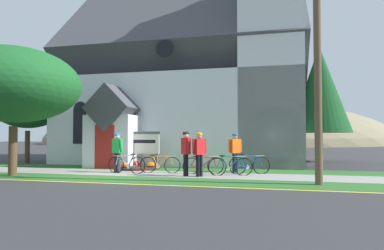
{
  "coord_description": "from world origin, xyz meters",
  "views": [
    {
      "loc": [
        6.6,
        -11.88,
        1.56
      ],
      "look_at": [
        2.85,
        3.62,
        2.09
      ],
      "focal_mm": 31.65,
      "sensor_mm": 36.0,
      "label": 1
    }
  ],
  "objects_px": {
    "bicycle_orange": "(160,164)",
    "roadside_conifer": "(320,89)",
    "church_sign": "(142,144)",
    "bicycle_green": "(203,165)",
    "bicycle_blue": "(249,165)",
    "cyclist_in_white_jersey": "(117,149)",
    "bicycle_yellow": "(127,164)",
    "cyclist_in_yellow_jersey": "(199,151)",
    "bicycle_white": "(230,166)",
    "cyclist_in_orange_jersey": "(235,150)",
    "utility_pole": "(314,29)",
    "verge_sapling": "(14,85)",
    "yard_deciduous_tree": "(28,103)",
    "cyclist_in_blue_jersey": "(186,150)"
  },
  "relations": [
    {
      "from": "cyclist_in_yellow_jersey",
      "to": "cyclist_in_white_jersey",
      "type": "distance_m",
      "value": 3.8
    },
    {
      "from": "church_sign",
      "to": "cyclist_in_orange_jersey",
      "type": "distance_m",
      "value": 4.77
    },
    {
      "from": "bicycle_white",
      "to": "roadside_conifer",
      "type": "bearing_deg",
      "value": 63.16
    },
    {
      "from": "cyclist_in_blue_jersey",
      "to": "yard_deciduous_tree",
      "type": "distance_m",
      "value": 11.62
    },
    {
      "from": "bicycle_blue",
      "to": "cyclist_in_orange_jersey",
      "type": "distance_m",
      "value": 0.98
    },
    {
      "from": "cyclist_in_white_jersey",
      "to": "verge_sapling",
      "type": "bearing_deg",
      "value": -150.92
    },
    {
      "from": "cyclist_in_white_jersey",
      "to": "utility_pole",
      "type": "xyz_separation_m",
      "value": [
        7.85,
        -1.82,
        4.05
      ]
    },
    {
      "from": "bicycle_yellow",
      "to": "verge_sapling",
      "type": "bearing_deg",
      "value": -156.49
    },
    {
      "from": "bicycle_yellow",
      "to": "cyclist_in_white_jersey",
      "type": "relative_size",
      "value": 1.02
    },
    {
      "from": "bicycle_orange",
      "to": "yard_deciduous_tree",
      "type": "bearing_deg",
      "value": 160.96
    },
    {
      "from": "bicycle_green",
      "to": "yard_deciduous_tree",
      "type": "height_order",
      "value": "yard_deciduous_tree"
    },
    {
      "from": "cyclist_in_blue_jersey",
      "to": "bicycle_green",
      "type": "bearing_deg",
      "value": 62.23
    },
    {
      "from": "church_sign",
      "to": "bicycle_green",
      "type": "bearing_deg",
      "value": -27.9
    },
    {
      "from": "bicycle_yellow",
      "to": "bicycle_white",
      "type": "xyz_separation_m",
      "value": [
        4.33,
        0.2,
        -0.0
      ]
    },
    {
      "from": "cyclist_in_yellow_jersey",
      "to": "verge_sapling",
      "type": "bearing_deg",
      "value": -169.55
    },
    {
      "from": "bicycle_yellow",
      "to": "cyclist_in_yellow_jersey",
      "type": "relative_size",
      "value": 1.01
    },
    {
      "from": "cyclist_in_blue_jersey",
      "to": "roadside_conifer",
      "type": "distance_m",
      "value": 11.83
    },
    {
      "from": "bicycle_white",
      "to": "verge_sapling",
      "type": "relative_size",
      "value": 0.33
    },
    {
      "from": "roadside_conifer",
      "to": "yard_deciduous_tree",
      "type": "bearing_deg",
      "value": -162.11
    },
    {
      "from": "church_sign",
      "to": "bicycle_orange",
      "type": "relative_size",
      "value": 1.1
    },
    {
      "from": "cyclist_in_white_jersey",
      "to": "bicycle_white",
      "type": "bearing_deg",
      "value": 0.01
    },
    {
      "from": "bicycle_orange",
      "to": "cyclist_in_orange_jersey",
      "type": "xyz_separation_m",
      "value": [
        3.1,
        0.85,
        0.62
      ]
    },
    {
      "from": "verge_sapling",
      "to": "bicycle_green",
      "type": "bearing_deg",
      "value": 17.56
    },
    {
      "from": "bicycle_white",
      "to": "cyclist_in_orange_jersey",
      "type": "height_order",
      "value": "cyclist_in_orange_jersey"
    },
    {
      "from": "bicycle_yellow",
      "to": "bicycle_white",
      "type": "relative_size",
      "value": 1.0
    },
    {
      "from": "utility_pole",
      "to": "roadside_conifer",
      "type": "xyz_separation_m",
      "value": [
        1.51,
        10.7,
        -0.56
      ]
    },
    {
      "from": "church_sign",
      "to": "bicycle_blue",
      "type": "bearing_deg",
      "value": -15.12
    },
    {
      "from": "cyclist_in_white_jersey",
      "to": "roadside_conifer",
      "type": "relative_size",
      "value": 0.24
    },
    {
      "from": "bicycle_orange",
      "to": "cyclist_in_blue_jersey",
      "type": "height_order",
      "value": "cyclist_in_blue_jersey"
    },
    {
      "from": "church_sign",
      "to": "cyclist_in_blue_jersey",
      "type": "distance_m",
      "value": 4.04
    },
    {
      "from": "bicycle_white",
      "to": "bicycle_blue",
      "type": "bearing_deg",
      "value": 45.74
    },
    {
      "from": "cyclist_in_yellow_jersey",
      "to": "cyclist_in_orange_jersey",
      "type": "relative_size",
      "value": 1.01
    },
    {
      "from": "bicycle_green",
      "to": "yard_deciduous_tree",
      "type": "xyz_separation_m",
      "value": [
        -11.08,
        3.16,
        3.15
      ]
    },
    {
      "from": "bicycle_orange",
      "to": "bicycle_green",
      "type": "xyz_separation_m",
      "value": [
        1.87,
        0.02,
        0.0
      ]
    },
    {
      "from": "bicycle_blue",
      "to": "roadside_conifer",
      "type": "bearing_deg",
      "value": 65.06
    },
    {
      "from": "bicycle_orange",
      "to": "bicycle_blue",
      "type": "height_order",
      "value": "bicycle_blue"
    },
    {
      "from": "bicycle_yellow",
      "to": "verge_sapling",
      "type": "relative_size",
      "value": 0.33
    },
    {
      "from": "bicycle_white",
      "to": "cyclist_in_orange_jersey",
      "type": "bearing_deg",
      "value": 86.78
    },
    {
      "from": "church_sign",
      "to": "bicycle_white",
      "type": "height_order",
      "value": "church_sign"
    },
    {
      "from": "bicycle_yellow",
      "to": "bicycle_white",
      "type": "bearing_deg",
      "value": 2.62
    },
    {
      "from": "bicycle_orange",
      "to": "roadside_conifer",
      "type": "height_order",
      "value": "roadside_conifer"
    },
    {
      "from": "cyclist_in_white_jersey",
      "to": "utility_pole",
      "type": "relative_size",
      "value": 0.19
    },
    {
      "from": "bicycle_orange",
      "to": "bicycle_yellow",
      "type": "height_order",
      "value": "bicycle_yellow"
    },
    {
      "from": "utility_pole",
      "to": "verge_sapling",
      "type": "relative_size",
      "value": 1.76
    },
    {
      "from": "verge_sapling",
      "to": "utility_pole",
      "type": "bearing_deg",
      "value": 0.74
    },
    {
      "from": "bicycle_white",
      "to": "utility_pole",
      "type": "relative_size",
      "value": 0.19
    },
    {
      "from": "bicycle_green",
      "to": "cyclist_in_white_jersey",
      "type": "relative_size",
      "value": 0.95
    },
    {
      "from": "bicycle_blue",
      "to": "cyclist_in_white_jersey",
      "type": "relative_size",
      "value": 0.97
    },
    {
      "from": "bicycle_yellow",
      "to": "cyclist_in_yellow_jersey",
      "type": "distance_m",
      "value": 3.3
    },
    {
      "from": "bicycle_green",
      "to": "utility_pole",
      "type": "distance_m",
      "value": 6.61
    }
  ]
}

